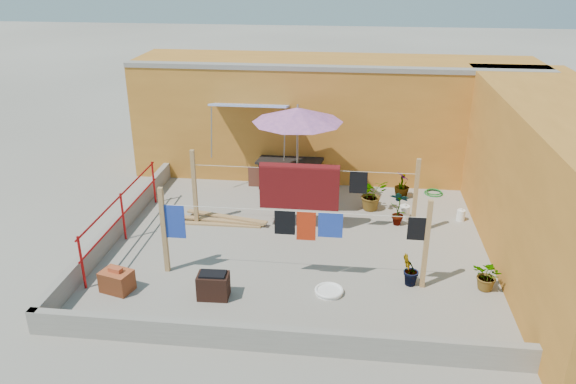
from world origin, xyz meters
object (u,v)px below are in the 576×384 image
object	(u,v)px
patio_umbrella	(298,115)
plant_back_a	(372,194)
brick_stack	(117,281)
brazier	(213,285)
water_jug_b	(404,212)
water_jug_a	(461,215)
green_hose	(434,193)
outdoor_table	(290,162)
white_basin	(329,291)

from	to	relation	value
patio_umbrella	plant_back_a	bearing A→B (deg)	0.89
patio_umbrella	brick_stack	distance (m)	5.58
brazier	water_jug_b	size ratio (longest dim) A/B	1.52
brazier	plant_back_a	bearing A→B (deg)	55.18
patio_umbrella	brick_stack	world-z (taller)	patio_umbrella
brazier	water_jug_a	size ratio (longest dim) A/B	1.90
water_jug_b	green_hose	distance (m)	1.86
plant_back_a	water_jug_a	bearing A→B (deg)	-10.88
patio_umbrella	green_hose	xyz separation A→B (m)	(3.51, 1.19, -2.31)
water_jug_b	outdoor_table	bearing A→B (deg)	151.05
white_basin	water_jug_a	world-z (taller)	water_jug_a
brazier	water_jug_b	xyz separation A→B (m)	(3.73, 3.79, -0.08)
white_basin	water_jug_a	bearing A→B (deg)	49.71
brick_stack	plant_back_a	distance (m)	6.41
outdoor_table	green_hose	world-z (taller)	outdoor_table
water_jug_b	brazier	bearing A→B (deg)	-134.61
outdoor_table	green_hose	distance (m)	3.89
white_basin	green_hose	bearing A→B (deg)	63.51
outdoor_table	water_jug_b	xyz separation A→B (m)	(2.94, -1.63, -0.55)
water_jug_a	plant_back_a	distance (m)	2.16
outdoor_table	plant_back_a	bearing A→B (deg)	-28.28
brick_stack	plant_back_a	xyz separation A→B (m)	(4.81, 4.24, 0.19)
patio_umbrella	water_jug_b	bearing A→B (deg)	-9.43
water_jug_a	brick_stack	bearing A→B (deg)	-150.94
brick_stack	white_basin	distance (m)	3.98
patio_umbrella	water_jug_a	distance (m)	4.53
water_jug_a	green_hose	world-z (taller)	water_jug_a
white_basin	plant_back_a	xyz separation A→B (m)	(0.85, 3.88, 0.35)
brazier	white_basin	size ratio (longest dim) A/B	1.07
outdoor_table	green_hose	bearing A→B (deg)	0.00
water_jug_b	plant_back_a	world-z (taller)	plant_back_a
plant_back_a	outdoor_table	bearing A→B (deg)	151.72
patio_umbrella	brazier	world-z (taller)	patio_umbrella
water_jug_b	green_hose	size ratio (longest dim) A/B	0.78
plant_back_a	brazier	bearing A→B (deg)	-124.82
patio_umbrella	outdoor_table	world-z (taller)	patio_umbrella
water_jug_a	patio_umbrella	bearing A→B (deg)	174.57
outdoor_table	brick_stack	size ratio (longest dim) A/B	2.76
outdoor_table	white_basin	world-z (taller)	outdoor_table
patio_umbrella	water_jug_a	world-z (taller)	patio_umbrella
water_jug_a	white_basin	bearing A→B (deg)	-130.29
outdoor_table	plant_back_a	xyz separation A→B (m)	(2.16, -1.16, -0.32)
outdoor_table	brazier	world-z (taller)	outdoor_table
patio_umbrella	outdoor_table	distance (m)	2.04
outdoor_table	brazier	size ratio (longest dim) A/B	3.09
patio_umbrella	brick_stack	xyz separation A→B (m)	(-2.96, -4.21, -2.13)
brick_stack	patio_umbrella	bearing A→B (deg)	54.87
outdoor_table	green_hose	xyz separation A→B (m)	(3.83, 0.00, -0.68)
white_basin	outdoor_table	bearing A→B (deg)	104.61
water_jug_b	water_jug_a	bearing A→B (deg)	2.60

